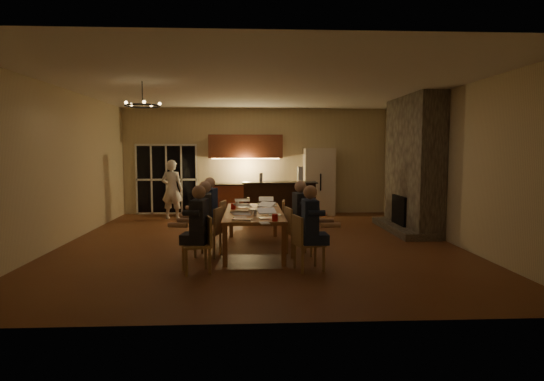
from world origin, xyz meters
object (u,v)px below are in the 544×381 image
Objects in this scene: laptop_a at (242,213)px; laptop_e at (242,200)px; person_left_near at (199,229)px; mug_mid at (260,205)px; standing_person at (172,189)px; laptop_c at (244,205)px; chair_left_far at (214,222)px; chair_right_mid at (299,232)px; chair_left_near at (196,245)px; person_right_near at (310,229)px; mug_back at (237,204)px; laptop_d at (264,205)px; person_left_mid at (206,219)px; dining_table at (254,230)px; laptop_b at (268,212)px; plate_far at (272,206)px; chair_right_far at (293,222)px; person_left_far at (210,211)px; mug_front at (251,212)px; laptop_f at (266,200)px; bar_blender at (300,174)px; bar_bottle at (261,177)px; redcup_near at (275,218)px; person_right_mid at (300,218)px; plate_left at (240,218)px; redcup_mid at (233,206)px; refrigerator at (319,181)px; bar_island at (279,202)px; can_silver at (255,213)px; chandelier at (143,106)px; plate_near at (275,215)px; chair_left_mid at (208,232)px; chair_right_near at (309,243)px.

laptop_a is 2.10m from laptop_e.
mug_mid is (1.01, 2.11, 0.11)m from person_left_near.
standing_person reaches higher than laptop_c.
laptop_a is (0.62, -1.68, 0.42)m from chair_left_far.
chair_right_mid is 5.58m from standing_person.
chair_left_near is 1.02m from laptop_a.
chair_left_far is 2.86m from person_right_near.
laptop_e is 0.25m from mug_back.
person_left_mid is at bearing -122.94° from laptop_d.
person_left_mid is (-0.88, -0.53, 0.31)m from dining_table.
laptop_b is 1.76m from plate_far.
chair_right_far is 0.64× the size of person_left_near.
chair_left_far and chair_right_mid have the same top height.
mug_mid reaches higher than plate_far.
person_left_near and person_left_far have the same top height.
chair_left_far is 2.78× the size of laptop_c.
person_left_near reaches higher than mug_front.
mug_front is (-0.94, 1.22, 0.11)m from person_right_near.
chair_left_far is at bearing 94.70° from chair_right_far.
bar_blender is (1.01, 2.44, 0.43)m from laptop_f.
bar_bottle is at bearing 176.18° from person_left_near.
dining_table is 1.96× the size of person_right_near.
person_left_far reaches higher than redcup_near.
person_left_mid is 0.82× the size of standing_person.
chair_right_far is at bearing 71.27° from laptop_d.
laptop_a is 1.34× the size of plate_far.
person_right_mid reaches higher than plate_left.
person_right_near is at bearing -37.12° from redcup_near.
person_left_near is at bearing -102.61° from mug_back.
laptop_a and laptop_d have the same top height.
redcup_mid is 3.36m from bar_bottle.
refrigerator reaches higher than dining_table.
laptop_a is (2.05, -5.14, 0.03)m from standing_person.
person_right_mid is (0.12, -4.07, 0.15)m from bar_island.
dining_table is at bearing -67.77° from mug_back.
can_silver is at bearing 45.21° from chair_left_far.
laptop_e is (1.82, 1.17, -1.89)m from chandelier.
standing_person is at bearing 119.65° from plate_near.
laptop_f is at bearing 10.98° from person_right_near.
chair_left_mid is at bearing 129.91° from chair_right_far.
redcup_near is (-0.51, -0.74, 0.12)m from person_right_mid.
mug_mid reaches higher than plate_near.
standing_person is at bearing 26.99° from person_right_near.
person_right_mid reaches higher than redcup_near.
laptop_d reaches higher than redcup_mid.
laptop_a is 0.46m from laptop_b.
chandelier is at bearing 110.56° from chair_right_far.
chair_right_far is 2.78× the size of laptop_c.
chair_right_near is at bearing -171.67° from chair_right_far.
person_right_mid is 2.11× the size of chandelier.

